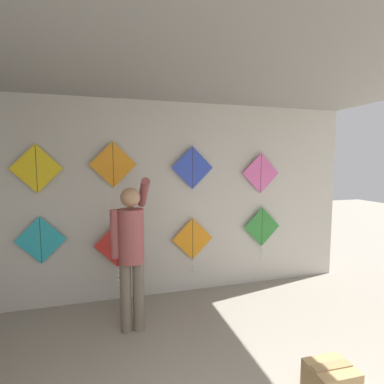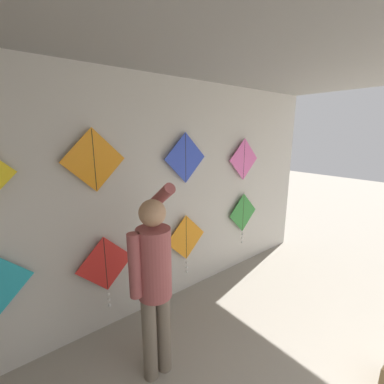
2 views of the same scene
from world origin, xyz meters
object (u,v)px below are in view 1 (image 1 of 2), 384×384
at_px(kite_2, 193,241).
at_px(kite_7, 261,173).
at_px(kite_1, 117,247).
at_px(cardboard_box, 331,384).
at_px(kite_0, 41,240).
at_px(kite_5, 113,164).
at_px(shopkeeper, 131,246).
at_px(kite_3, 262,229).
at_px(kite_6, 192,168).
at_px(kite_4, 36,169).

xyz_separation_m(kite_2, kite_7, (1.11, 0.00, 1.00)).
xyz_separation_m(kite_1, kite_7, (2.20, 0.00, 1.01)).
height_order(cardboard_box, kite_0, kite_0).
bearing_deg(kite_7, kite_2, -179.96).
bearing_deg(kite_7, kite_1, -179.98).
relative_size(kite_1, kite_5, 1.33).
bearing_deg(kite_1, cardboard_box, -55.83).
relative_size(shopkeeper, kite_3, 2.13).
bearing_deg(kite_1, kite_5, 178.15).
xyz_separation_m(kite_3, kite_5, (-2.26, 0.00, 1.03)).
distance_m(kite_0, kite_2, 2.05).
bearing_deg(kite_3, kite_7, 178.82).
bearing_deg(shopkeeper, kite_6, 40.79).
xyz_separation_m(shopkeeper, kite_6, (0.96, 0.80, 0.87)).
bearing_deg(kite_5, shopkeeper, -79.02).
distance_m(cardboard_box, kite_1, 2.87).
height_order(cardboard_box, kite_4, kite_4).
xyz_separation_m(shopkeeper, cardboard_box, (1.45, -1.53, -0.84)).
relative_size(shopkeeper, kite_1, 2.13).
xyz_separation_m(cardboard_box, kite_5, (-1.60, 2.32, 1.76)).
xyz_separation_m(cardboard_box, kite_0, (-2.53, 2.32, 0.78)).
relative_size(cardboard_box, kite_2, 0.44).
height_order(kite_1, kite_4, kite_4).
bearing_deg(kite_1, kite_2, 0.00).
relative_size(kite_2, kite_3, 1.00).
relative_size(kite_0, kite_7, 1.00).
bearing_deg(cardboard_box, shopkeeper, 133.48).
height_order(kite_0, kite_2, kite_0).
bearing_deg(kite_3, shopkeeper, -159.24).
xyz_separation_m(shopkeeper, kite_1, (-0.13, 0.80, -0.23)).
xyz_separation_m(kite_5, kite_7, (2.22, 0.00, -0.14)).
distance_m(kite_0, kite_4, 0.92).
bearing_deg(kite_6, kite_1, -179.96).
height_order(kite_1, kite_5, kite_5).
relative_size(kite_4, kite_5, 1.00).
xyz_separation_m(kite_1, kite_6, (1.09, 0.00, 1.10)).
distance_m(kite_2, kite_3, 1.15).
relative_size(kite_0, kite_2, 0.75).
height_order(kite_2, kite_6, kite_6).
relative_size(kite_0, kite_4, 1.00).
bearing_deg(cardboard_box, kite_5, 124.57).
xyz_separation_m(kite_0, kite_5, (0.93, 0.00, 0.97)).
height_order(shopkeeper, kite_3, shopkeeper).
xyz_separation_m(cardboard_box, kite_3, (0.66, 2.32, 0.73)).
xyz_separation_m(kite_4, kite_6, (2.05, 0.00, 0.00)).
bearing_deg(kite_5, kite_6, 0.00).
bearing_deg(kite_7, kite_3, -1.18).
xyz_separation_m(kite_1, kite_3, (2.24, 0.00, 0.12)).
relative_size(kite_2, kite_4, 1.33).
bearing_deg(kite_0, kite_2, -0.02).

